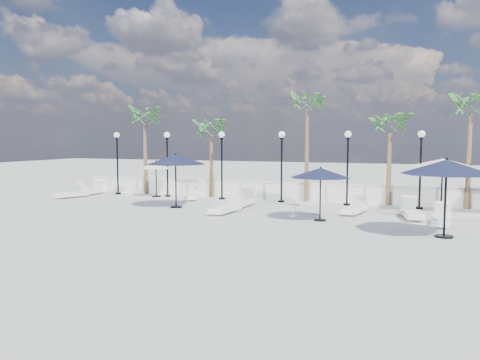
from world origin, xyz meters
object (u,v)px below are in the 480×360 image
(lounger_6, at_px, (412,212))
(parasol_navy_left, at_px, (176,160))
(parasol_navy_mid, at_px, (321,173))
(lounger_1, at_px, (93,190))
(lounger_5, at_px, (243,201))
(lounger_0, at_px, (71,194))
(parasol_cream_small, at_px, (156,165))
(lounger_2, at_px, (192,195))
(lounger_3, at_px, (225,208))
(parasol_navy_right, at_px, (446,167))
(lounger_7, at_px, (442,219))
(parasol_cream_sq_b, at_px, (443,159))
(lounger_4, at_px, (355,208))

(lounger_6, xyz_separation_m, parasol_navy_left, (-11.09, -0.63, 2.12))
(parasol_navy_left, distance_m, parasol_navy_mid, 7.60)
(lounger_1, height_order, lounger_5, lounger_5)
(lounger_0, xyz_separation_m, parasol_navy_left, (7.59, -1.28, 2.14))
(lounger_5, height_order, parasol_cream_small, parasol_cream_small)
(lounger_2, distance_m, lounger_3, 5.40)
(lounger_2, relative_size, parasol_navy_right, 0.67)
(lounger_1, distance_m, lounger_7, 20.01)
(parasol_cream_small, bearing_deg, lounger_3, -35.29)
(parasol_cream_sq_b, bearing_deg, lounger_4, -147.01)
(lounger_4, bearing_deg, parasol_cream_sq_b, 44.48)
(parasol_cream_small, bearing_deg, parasol_navy_left, -47.48)
(lounger_1, bearing_deg, lounger_7, -6.60)
(lounger_0, xyz_separation_m, parasol_cream_small, (4.40, 2.20, 1.63))
(parasol_navy_left, height_order, parasol_cream_small, parasol_navy_left)
(lounger_1, relative_size, lounger_2, 1.00)
(parasol_cream_sq_b, xyz_separation_m, parasol_cream_small, (-15.57, 0.00, -0.61))
(lounger_7, xyz_separation_m, parasol_navy_right, (-0.03, -2.37, 2.18))
(lounger_0, bearing_deg, parasol_cream_small, 49.08)
(lounger_4, distance_m, parasol_cream_small, 12.17)
(parasol_navy_left, bearing_deg, lounger_6, 3.27)
(lounger_5, relative_size, parasol_navy_right, 0.70)
(lounger_7, bearing_deg, parasol_navy_right, -85.56)
(lounger_0, distance_m, lounger_5, 10.62)
(parasol_navy_mid, bearing_deg, lounger_1, 163.69)
(lounger_7, distance_m, parasol_navy_left, 12.40)
(lounger_1, xyz_separation_m, lounger_6, (18.54, -2.46, 0.01))
(lounger_1, relative_size, lounger_7, 0.97)
(lounger_5, bearing_deg, lounger_4, -4.14)
(parasol_navy_mid, xyz_separation_m, parasol_cream_small, (-10.67, 4.75, -0.13))
(lounger_2, xyz_separation_m, lounger_4, (9.27, -1.99, 0.01))
(parasol_navy_mid, xyz_separation_m, parasol_navy_right, (4.69, -1.80, 0.44))
(lounger_0, distance_m, parasol_cream_sq_b, 20.21)
(parasol_cream_small, bearing_deg, lounger_7, -15.20)
(lounger_7, bearing_deg, lounger_4, 159.23)
(lounger_3, distance_m, parasol_navy_right, 9.64)
(lounger_3, height_order, parasol_navy_left, parasol_navy_left)
(lounger_2, height_order, lounger_6, lounger_6)
(parasol_navy_left, xyz_separation_m, parasol_navy_mid, (7.48, -1.27, -0.39))
(lounger_1, relative_size, lounger_5, 0.96)
(lounger_5, height_order, parasol_navy_right, parasol_navy_right)
(lounger_3, height_order, parasol_navy_right, parasol_navy_right)
(lounger_0, bearing_deg, parasol_navy_right, 10.10)
(parasol_navy_mid, bearing_deg, lounger_0, 170.38)
(parasol_navy_mid, xyz_separation_m, parasol_cream_sq_b, (4.90, 4.75, 0.48))
(lounger_7, height_order, parasol_cream_sq_b, parasol_cream_sq_b)
(lounger_1, xyz_separation_m, parasol_navy_left, (7.45, -3.10, 2.14))
(lounger_2, distance_m, lounger_4, 9.48)
(lounger_0, distance_m, parasol_navy_mid, 15.38)
(lounger_0, bearing_deg, lounger_2, 36.71)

